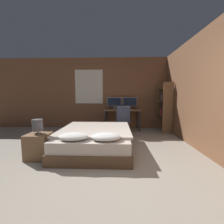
% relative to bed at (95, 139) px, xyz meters
% --- Properties ---
extents(ground_plane, '(20.00, 20.00, 0.00)m').
position_rel_bed_xyz_m(ground_plane, '(0.35, -1.37, -0.25)').
color(ground_plane, '#9E9384').
extents(wall_back, '(12.00, 0.08, 2.70)m').
position_rel_bed_xyz_m(wall_back, '(0.34, 2.47, 1.11)').
color(wall_back, brown).
rests_on(wall_back, ground_plane).
extents(wall_side_right, '(0.06, 12.00, 2.70)m').
position_rel_bed_xyz_m(wall_side_right, '(2.39, 0.13, 1.10)').
color(wall_side_right, brown).
rests_on(wall_side_right, ground_plane).
extents(bed, '(1.61, 1.94, 0.57)m').
position_rel_bed_xyz_m(bed, '(0.00, 0.00, 0.00)').
color(bed, brown).
rests_on(bed, ground_plane).
extents(nightstand, '(0.44, 0.41, 0.50)m').
position_rel_bed_xyz_m(nightstand, '(-1.07, -0.53, 0.00)').
color(nightstand, brown).
rests_on(nightstand, ground_plane).
extents(bedside_lamp, '(0.20, 0.20, 0.29)m').
position_rel_bed_xyz_m(bedside_lamp, '(-1.07, -0.53, 0.43)').
color(bedside_lamp, gray).
rests_on(bedside_lamp, nightstand).
extents(desk, '(1.31, 0.65, 0.76)m').
position_rel_bed_xyz_m(desk, '(0.69, 2.08, 0.41)').
color(desk, '#846042').
rests_on(desk, ground_plane).
extents(monitor_left, '(0.54, 0.16, 0.44)m').
position_rel_bed_xyz_m(monitor_left, '(0.40, 2.30, 0.76)').
color(monitor_left, '#B7B7BC').
rests_on(monitor_left, desk).
extents(monitor_right, '(0.54, 0.16, 0.44)m').
position_rel_bed_xyz_m(monitor_right, '(0.99, 2.30, 0.76)').
color(monitor_right, '#B7B7BC').
rests_on(monitor_right, desk).
extents(keyboard, '(0.40, 0.13, 0.02)m').
position_rel_bed_xyz_m(keyboard, '(0.69, 1.86, 0.52)').
color(keyboard, '#B7B7BC').
rests_on(keyboard, desk).
extents(computer_mouse, '(0.07, 0.05, 0.04)m').
position_rel_bed_xyz_m(computer_mouse, '(0.98, 1.86, 0.53)').
color(computer_mouse, '#B7B7BC').
rests_on(computer_mouse, desk).
extents(office_chair, '(0.52, 0.52, 0.93)m').
position_rel_bed_xyz_m(office_chair, '(0.70, 1.39, 0.13)').
color(office_chair, black).
rests_on(office_chair, ground_plane).
extents(bookshelf, '(0.33, 0.80, 1.70)m').
position_rel_bed_xyz_m(bookshelf, '(2.18, 1.87, 0.69)').
color(bookshelf, brown).
rests_on(bookshelf, ground_plane).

